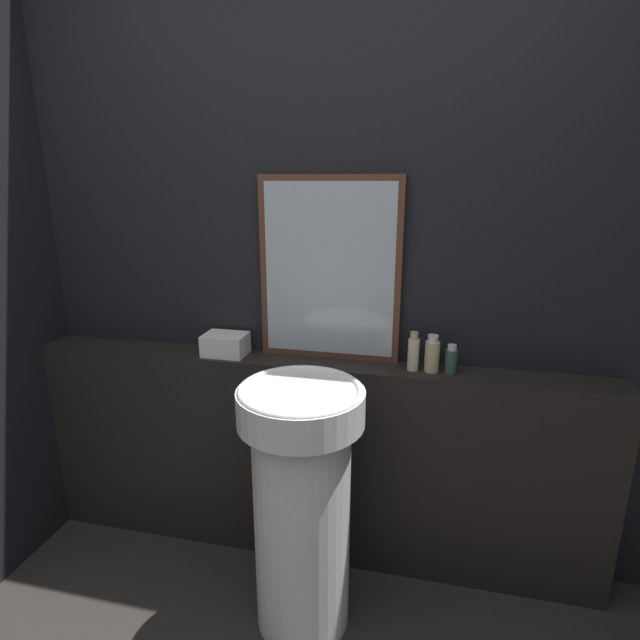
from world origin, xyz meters
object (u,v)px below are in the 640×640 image
object	(u,v)px
towel_stack	(226,344)
shampoo_bottle	(413,353)
pedestal_sink	(302,501)
conditioner_bottle	(432,355)
mirror	(329,270)
lotion_bottle	(451,360)

from	to	relation	value
towel_stack	shampoo_bottle	distance (m)	0.77
pedestal_sink	conditioner_bottle	bearing A→B (deg)	41.61
pedestal_sink	mirror	distance (m)	0.86
shampoo_bottle	conditioner_bottle	bearing A→B (deg)	0.00
shampoo_bottle	mirror	bearing A→B (deg)	169.05
towel_stack	conditioner_bottle	bearing A→B (deg)	0.00
pedestal_sink	towel_stack	xyz separation A→B (m)	(-0.42, 0.37, 0.43)
mirror	shampoo_bottle	xyz separation A→B (m)	(0.34, -0.07, -0.29)
shampoo_bottle	lotion_bottle	xyz separation A→B (m)	(0.14, 0.00, -0.02)
towel_stack	shampoo_bottle	world-z (taller)	shampoo_bottle
pedestal_sink	shampoo_bottle	size ratio (longest dim) A/B	6.23
pedestal_sink	shampoo_bottle	bearing A→B (deg)	46.88
mirror	towel_stack	distance (m)	0.54
lotion_bottle	conditioner_bottle	bearing A→B (deg)	180.00
mirror	towel_stack	xyz separation A→B (m)	(-0.43, -0.07, -0.32)
mirror	towel_stack	world-z (taller)	mirror
conditioner_bottle	lotion_bottle	size ratio (longest dim) A/B	1.30
shampoo_bottle	conditioner_bottle	xyz separation A→B (m)	(0.07, 0.00, -0.00)
conditioner_bottle	pedestal_sink	bearing A→B (deg)	-138.39
mirror	lotion_bottle	bearing A→B (deg)	-7.80
towel_stack	lotion_bottle	bearing A→B (deg)	0.00
pedestal_sink	lotion_bottle	world-z (taller)	lotion_bottle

